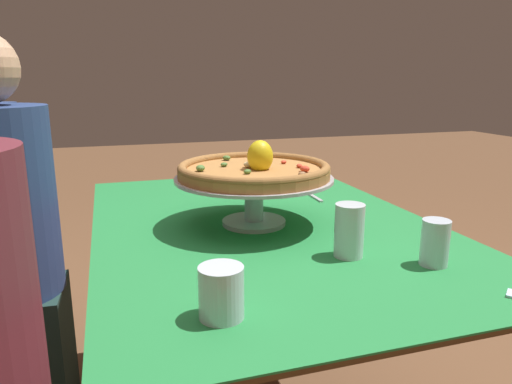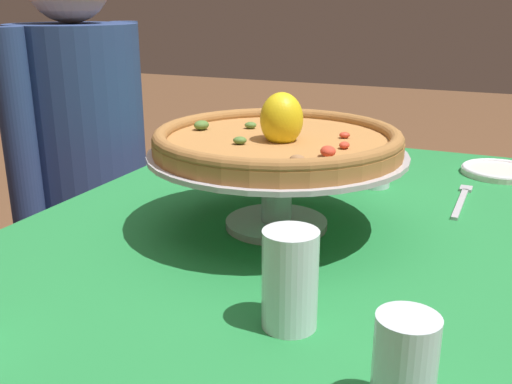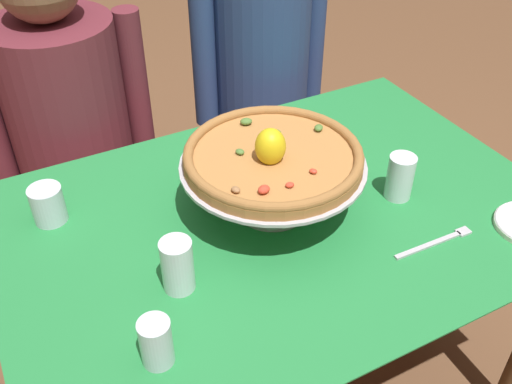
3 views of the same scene
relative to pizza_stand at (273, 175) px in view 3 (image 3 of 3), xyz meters
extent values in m
cylinder|color=brown|center=(-0.58, 0.35, -0.48)|extent=(0.06, 0.06, 0.69)
cylinder|color=brown|center=(0.59, 0.35, -0.48)|extent=(0.06, 0.06, 0.69)
cube|color=brown|center=(0.01, -0.03, -0.12)|extent=(1.30, 0.89, 0.02)
cube|color=#237F3D|center=(0.01, -0.03, -0.10)|extent=(1.34, 0.93, 0.00)
cylinder|color=#B7B7C1|center=(0.00, 0.00, -0.10)|extent=(0.18, 0.18, 0.01)
cylinder|color=#B7B7C1|center=(0.00, 0.00, -0.03)|extent=(0.05, 0.05, 0.12)
cylinder|color=#B7B7C1|center=(0.00, 0.00, 0.03)|extent=(0.44, 0.44, 0.01)
cylinder|color=#AD753D|center=(0.00, 0.00, 0.05)|extent=(0.42, 0.42, 0.02)
torus|color=olive|center=(0.00, 0.00, 0.06)|extent=(0.42, 0.42, 0.02)
ellipsoid|color=#C63D28|center=(0.04, -0.10, 0.06)|extent=(0.02, 0.02, 0.01)
ellipsoid|color=#4C7533|center=(0.00, 0.15, 0.07)|extent=(0.03, 0.03, 0.02)
ellipsoid|color=#4C7533|center=(0.15, 0.04, 0.07)|extent=(0.03, 0.03, 0.01)
ellipsoid|color=#C63D28|center=(-0.09, -0.11, 0.07)|extent=(0.03, 0.03, 0.02)
ellipsoid|color=#C63D28|center=(-0.03, -0.12, 0.06)|extent=(0.02, 0.02, 0.01)
ellipsoid|color=#996B42|center=(-0.14, -0.08, 0.06)|extent=(0.02, 0.03, 0.01)
ellipsoid|color=beige|center=(0.02, 0.01, 0.07)|extent=(0.04, 0.04, 0.02)
ellipsoid|color=#4C7533|center=(0.05, 0.07, 0.06)|extent=(0.02, 0.03, 0.01)
ellipsoid|color=#4C7533|center=(-0.07, 0.04, 0.06)|extent=(0.02, 0.03, 0.01)
ellipsoid|color=#C63D28|center=(0.00, 0.00, 0.07)|extent=(0.03, 0.03, 0.02)
ellipsoid|color=yellow|center=(-0.01, -0.01, 0.09)|extent=(0.08, 0.08, 0.09)
cylinder|color=silver|center=(-0.40, -0.29, -0.05)|extent=(0.06, 0.06, 0.10)
cylinder|color=silver|center=(-0.40, -0.29, -0.07)|extent=(0.05, 0.05, 0.07)
cylinder|color=silver|center=(0.30, -0.10, -0.04)|extent=(0.07, 0.07, 0.12)
cylinder|color=silver|center=(0.30, -0.10, -0.06)|extent=(0.06, 0.06, 0.09)
cylinder|color=silver|center=(-0.49, 0.21, -0.06)|extent=(0.08, 0.08, 0.09)
cylinder|color=silver|center=(-0.49, 0.21, -0.08)|extent=(0.07, 0.07, 0.05)
cylinder|color=silver|center=(-0.30, -0.14, -0.04)|extent=(0.07, 0.07, 0.12)
cylinder|color=silver|center=(-0.30, -0.14, -0.06)|extent=(0.06, 0.06, 0.09)
cube|color=#B7B7C1|center=(0.25, -0.28, -0.10)|extent=(0.18, 0.02, 0.01)
cube|color=#B7B7C1|center=(0.35, -0.29, -0.10)|extent=(0.03, 0.02, 0.01)
cube|color=black|center=(-0.33, 0.70, -0.60)|extent=(0.30, 0.33, 0.45)
cylinder|color=maroon|center=(-0.33, 0.70, -0.09)|extent=(0.38, 0.38, 0.56)
cylinder|color=maroon|center=(-0.11, 0.68, -0.05)|extent=(0.08, 0.08, 0.48)
cube|color=#1E3833|center=(0.35, 0.71, -0.59)|extent=(0.30, 0.33, 0.46)
cylinder|color=navy|center=(0.35, 0.71, -0.07)|extent=(0.35, 0.35, 0.58)
cylinder|color=navy|center=(0.14, 0.72, -0.03)|extent=(0.08, 0.08, 0.49)
cylinder|color=navy|center=(0.55, 0.70, -0.03)|extent=(0.08, 0.08, 0.49)
camera|label=1|loc=(-1.21, 0.38, 0.30)|focal=33.25mm
camera|label=2|loc=(-0.88, -0.35, 0.27)|focal=40.87mm
camera|label=3|loc=(-0.55, -0.96, 0.82)|focal=41.09mm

